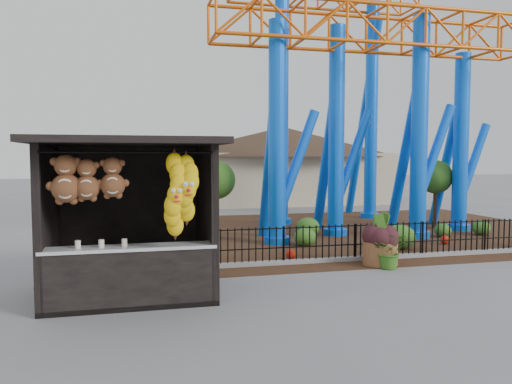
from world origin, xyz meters
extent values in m
plane|color=slate|center=(0.00, 0.00, 0.00)|extent=(120.00, 120.00, 0.00)
cube|color=#331E11|center=(4.00, 8.00, 0.01)|extent=(18.00, 12.00, 0.02)
cube|color=gray|center=(4.00, 3.00, 0.06)|extent=(18.00, 0.18, 0.12)
cube|color=black|center=(-3.00, 1.20, 0.05)|extent=(3.20, 2.60, 0.10)
cube|color=black|center=(-3.00, 2.44, 1.50)|extent=(3.20, 0.12, 3.00)
cube|color=black|center=(-4.54, 1.20, 1.50)|extent=(0.12, 2.60, 3.00)
cube|color=black|center=(-1.46, 1.20, 1.50)|extent=(0.12, 2.60, 3.00)
cube|color=black|center=(-3.00, 0.95, 3.06)|extent=(3.50, 3.40, 0.12)
cube|color=black|center=(-4.53, -0.03, 1.50)|extent=(0.14, 0.14, 3.00)
cube|color=black|center=(-1.47, -0.03, 1.50)|extent=(0.14, 0.14, 3.00)
cube|color=black|center=(-3.00, 0.15, 0.55)|extent=(3.00, 0.50, 1.10)
cube|color=silver|center=(-3.00, 0.15, 1.12)|extent=(3.10, 0.55, 0.06)
cylinder|color=black|center=(-3.00, -0.25, 2.85)|extent=(2.90, 0.04, 0.04)
cylinder|color=blue|center=(1.50, 6.00, 3.50)|extent=(0.56, 0.56, 7.00)
cylinder|color=blue|center=(1.50, 6.00, 0.12)|extent=(0.84, 0.84, 0.24)
cylinder|color=blue|center=(4.00, 7.20, 3.65)|extent=(0.56, 0.56, 7.30)
cylinder|color=blue|center=(4.00, 7.20, 0.12)|extent=(0.84, 0.84, 0.24)
cylinder|color=blue|center=(6.50, 6.00, 3.75)|extent=(0.56, 0.56, 7.50)
cylinder|color=blue|center=(6.50, 6.00, 0.12)|extent=(0.84, 0.84, 0.24)
cylinder|color=blue|center=(9.00, 7.20, 3.30)|extent=(0.56, 0.56, 6.60)
cylinder|color=blue|center=(9.00, 7.20, 0.12)|extent=(0.84, 0.84, 0.24)
cylinder|color=blue|center=(3.00, 10.50, 4.75)|extent=(0.56, 0.56, 9.50)
cylinder|color=blue|center=(3.00, 10.50, 0.12)|extent=(0.84, 0.84, 0.24)
cylinder|color=blue|center=(7.50, 11.50, 5.25)|extent=(0.56, 0.56, 10.50)
cylinder|color=blue|center=(7.50, 11.50, 0.12)|extent=(0.84, 0.84, 0.24)
cylinder|color=blue|center=(1.50, 6.90, 2.62)|extent=(0.36, 2.21, 5.85)
cylinder|color=blue|center=(2.20, 6.30, 2.45)|extent=(1.62, 0.32, 3.73)
cylinder|color=blue|center=(4.00, 8.10, 2.74)|extent=(0.36, 2.29, 6.10)
cylinder|color=blue|center=(4.70, 7.50, 2.55)|extent=(1.67, 0.32, 3.88)
cylinder|color=blue|center=(6.50, 6.90, 2.81)|extent=(0.36, 2.34, 6.26)
cylinder|color=blue|center=(7.20, 6.30, 2.62)|extent=(1.71, 0.32, 3.99)
cylinder|color=blue|center=(9.00, 8.10, 2.47)|extent=(0.36, 2.10, 5.53)
cylinder|color=blue|center=(9.70, 7.50, 2.31)|extent=(1.54, 0.32, 3.52)
cylinder|color=brown|center=(3.20, 2.40, 0.31)|extent=(1.08, 1.08, 0.61)
ellipsoid|color=black|center=(3.20, 2.40, 0.93)|extent=(0.70, 0.70, 0.64)
imported|color=#215017|center=(3.22, 1.94, 0.44)|extent=(1.00, 0.95, 0.89)
ellipsoid|color=#315E1B|center=(2.23, 5.40, 0.30)|extent=(0.70, 0.70, 0.56)
ellipsoid|color=#315E1B|center=(4.82, 4.22, 0.38)|extent=(0.92, 0.92, 0.73)
ellipsoid|color=#315E1B|center=(7.44, 5.92, 0.25)|extent=(0.58, 0.58, 0.46)
ellipsoid|color=#315E1B|center=(2.95, 7.14, 0.34)|extent=(0.82, 0.82, 0.65)
ellipsoid|color=#315E1B|center=(9.02, 5.96, 0.27)|extent=(0.64, 0.64, 0.51)
sphere|color=red|center=(1.16, 3.51, 0.16)|extent=(0.28, 0.28, 0.28)
sphere|color=red|center=(3.74, 3.74, 0.16)|extent=(0.28, 0.28, 0.28)
sphere|color=red|center=(6.61, 4.60, 0.16)|extent=(0.28, 0.28, 0.28)
cube|color=#BFAD8C|center=(6.00, 20.00, 1.50)|extent=(12.00, 6.00, 3.00)
cone|color=#332319|center=(6.00, 20.00, 3.90)|extent=(15.00, 15.00, 1.80)
camera|label=1|loc=(-2.94, -9.10, 2.76)|focal=35.00mm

